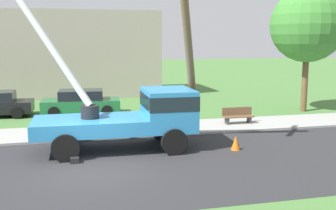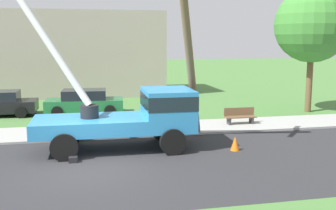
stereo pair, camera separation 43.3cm
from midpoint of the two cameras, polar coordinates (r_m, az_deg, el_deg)
ground_plane at (r=25.54m, az=-10.99°, el=-0.56°), size 120.00×120.00×0.00m
road_asphalt at (r=13.86m, az=-10.03°, el=-8.90°), size 80.00×7.79×0.01m
sidewalk_strip at (r=19.01m, az=-10.61°, el=-3.78°), size 80.00×2.92×0.10m
utility_truck at (r=15.89m, az=-3.86°, el=-1.21°), size 6.76×3.20×5.98m
leaning_utility_pole at (r=16.32m, az=3.61°, el=9.12°), size 2.26×3.83×8.34m
traffic_cone_ahead at (r=16.00m, az=10.28°, el=-5.40°), size 0.36×0.36×0.56m
traffic_cone_curbside at (r=17.43m, az=2.49°, el=-4.04°), size 0.36×0.36×0.56m
parked_sedan_green at (r=23.74m, az=-11.27°, el=0.44°), size 4.51×2.21×1.42m
park_bench at (r=20.55m, az=10.77°, el=-1.62°), size 1.60×0.45×0.90m
roadside_tree_near at (r=25.25m, az=20.32°, el=10.62°), size 4.39×4.39×7.34m
lowrise_building_backdrop at (r=32.67m, az=-16.69°, el=6.99°), size 18.00×6.00×6.40m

